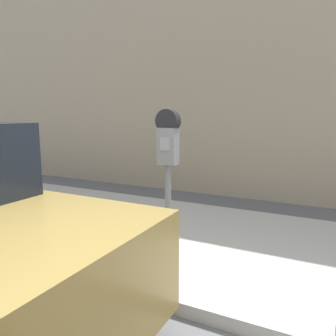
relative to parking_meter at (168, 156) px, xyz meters
The scene contains 3 objects.
sidewalk 1.55m from the parking_meter, 80.75° to the left, with size 24.00×2.80×0.12m.
building_facade 4.13m from the parking_meter, 87.49° to the left, with size 24.00×0.30×6.11m.
parking_meter is the anchor object (origin of this frame).
Camera 1 is at (1.15, -1.38, 1.61)m, focal length 35.00 mm.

